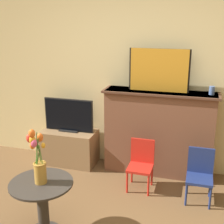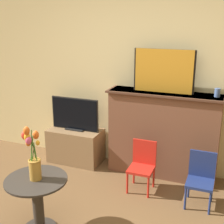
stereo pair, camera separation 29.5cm
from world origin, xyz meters
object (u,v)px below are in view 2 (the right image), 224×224
painting (164,71)px  vase_tulips (33,157)px  chair_red (142,163)px  tv_monitor (75,115)px  chair_blue (201,177)px

painting → vase_tulips: painting is taller
painting → chair_red: size_ratio=1.25×
vase_tulips → tv_monitor: bearing=103.7°
chair_blue → vase_tulips: (-1.41, -1.03, 0.45)m
tv_monitor → chair_blue: bearing=-14.3°
tv_monitor → chair_red: 1.21m
chair_blue → vase_tulips: vase_tulips is taller
chair_red → vase_tulips: 1.40m
chair_red → chair_blue: same height
chair_blue → tv_monitor: bearing=165.7°
chair_blue → vase_tulips: size_ratio=1.13×
painting → tv_monitor: painting is taller
painting → chair_blue: bearing=-41.9°
tv_monitor → vase_tulips: bearing=-76.3°
tv_monitor → chair_red: size_ratio=1.17×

